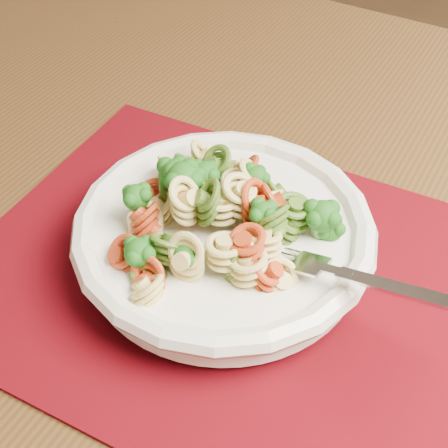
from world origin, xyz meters
The scene contains 5 objects.
dining_table centered at (-0.55, -0.48, 0.66)m, with size 1.43×1.04×0.78m.
placemat centered at (-0.55, -0.56, 0.78)m, with size 0.42×0.33×0.00m, color #550308.
pasta_bowl centered at (-0.57, -0.55, 0.81)m, with size 0.24×0.24×0.05m.
pasta_broccoli_heap centered at (-0.57, -0.55, 0.82)m, with size 0.20×0.20×0.06m, color #E7D972, non-canonical shape.
fork centered at (-0.49, -0.55, 0.82)m, with size 0.19×0.02×0.01m, color silver, non-canonical shape.
Camera 1 is at (-0.35, -0.82, 1.16)m, focal length 50.00 mm.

